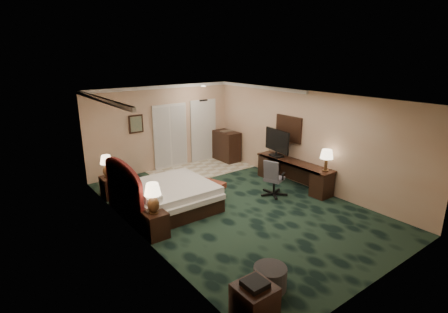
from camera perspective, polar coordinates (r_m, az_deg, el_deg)
floor at (r=8.81m, az=1.84°, el=-8.08°), size 5.00×7.50×0.00m
ceiling at (r=8.06m, az=2.02°, el=9.62°), size 5.00×7.50×0.00m
wall_back at (r=11.41m, az=-10.02°, el=4.60°), size 5.00×0.00×2.70m
wall_front at (r=6.08m, az=24.91°, el=-7.63°), size 5.00×0.00×2.70m
wall_left at (r=7.11m, az=-13.99°, el=-3.06°), size 0.00×7.50×2.70m
wall_right at (r=10.05m, az=13.11°, el=2.78°), size 0.00×7.50×2.70m
crown_molding at (r=8.07m, az=2.01°, el=9.26°), size 5.00×7.50×0.10m
tile_patch at (r=11.49m, az=-3.74°, el=-2.05°), size 3.20×1.70×0.01m
headboard at (r=8.23m, az=-16.08°, el=-5.31°), size 0.12×2.00×1.40m
entry_door at (r=12.21m, az=-3.40°, el=4.18°), size 1.02×0.06×2.18m
closet_doors at (r=11.55m, az=-8.75°, el=3.28°), size 1.20×0.06×2.10m
wall_art at (r=10.95m, az=-14.18°, el=5.18°), size 0.45×0.06×0.55m
wall_mirror at (r=10.36m, az=10.50°, el=4.48°), size 0.05×0.95×0.75m
bed at (r=8.62m, az=-8.97°, el=-6.58°), size 2.00×1.86×0.63m
nightstand_near at (r=7.48m, az=-11.18°, el=-10.83°), size 0.44×0.50×0.55m
nightstand_far at (r=9.71m, az=-18.00°, el=-4.76°), size 0.44×0.51×0.56m
lamp_near at (r=7.21m, az=-11.51°, el=-6.71°), size 0.42×0.42×0.64m
lamp_far at (r=9.56m, az=-18.61°, el=-1.51°), size 0.35×0.35×0.59m
bed_bench at (r=9.45m, az=-3.22°, el=-5.01°), size 0.76×1.24×0.40m
ottoman at (r=6.02m, az=7.51°, el=-19.04°), size 0.68×0.68×0.39m
side_table at (r=5.37m, az=5.00°, el=-22.76°), size 0.53×0.53×0.57m
desk at (r=10.18m, az=11.24°, el=-2.74°), size 0.54×2.50×0.72m
tv at (r=10.34m, az=8.64°, el=2.16°), size 0.24×1.05×0.81m
desk_lamp at (r=9.37m, az=16.36°, el=-0.60°), size 0.35×0.35×0.59m
desk_chair at (r=9.36m, az=8.21°, el=-3.36°), size 0.75×0.73×1.02m
minibar at (r=12.28m, az=0.42°, el=1.73°), size 0.55×0.99×1.04m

